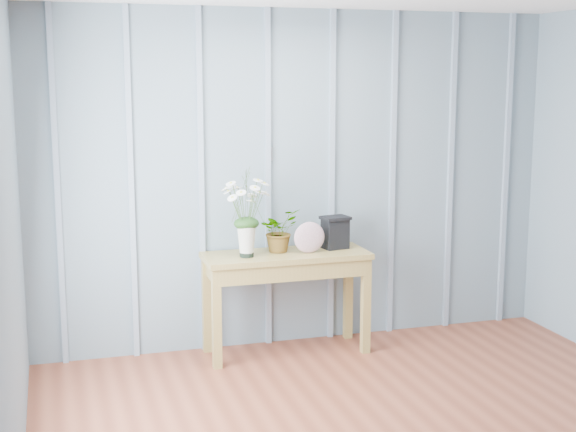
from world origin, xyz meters
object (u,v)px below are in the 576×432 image
object	(u,v)px
daisy_vase	(246,202)
carved_box	(335,232)
felt_disc_vessel	(309,237)
sideboard	(286,268)

from	to	relation	value
daisy_vase	carved_box	world-z (taller)	daisy_vase
daisy_vase	felt_disc_vessel	world-z (taller)	daisy_vase
felt_disc_vessel	daisy_vase	bearing A→B (deg)	-178.35
felt_disc_vessel	carved_box	distance (m)	0.25
felt_disc_vessel	carved_box	world-z (taller)	carved_box
sideboard	carved_box	bearing A→B (deg)	6.31
daisy_vase	sideboard	bearing A→B (deg)	7.95
sideboard	daisy_vase	bearing A→B (deg)	-172.05
felt_disc_vessel	carved_box	bearing A→B (deg)	23.59
carved_box	felt_disc_vessel	bearing A→B (deg)	-158.64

